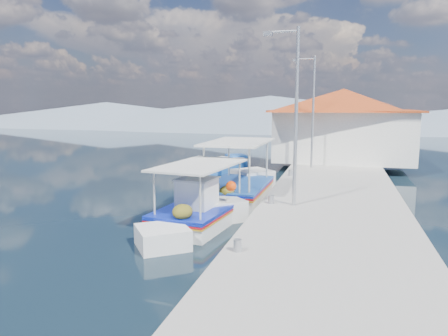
# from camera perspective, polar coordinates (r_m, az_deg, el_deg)

# --- Properties ---
(ground) EXTENTS (160.00, 160.00, 0.00)m
(ground) POSITION_cam_1_polar(r_m,az_deg,el_deg) (14.30, -10.31, -7.62)
(ground) COLOR black
(ground) RESTS_ON ground
(quay) EXTENTS (5.00, 44.00, 0.50)m
(quay) POSITION_cam_1_polar(r_m,az_deg,el_deg) (18.70, 14.73, -3.08)
(quay) COLOR gray
(quay) RESTS_ON ground
(bollards) EXTENTS (0.20, 17.20, 0.30)m
(bollards) POSITION_cam_1_polar(r_m,az_deg,el_deg) (18.03, 8.06, -2.01)
(bollards) COLOR #A5A8AD
(bollards) RESTS_ON quay
(main_caique) EXTENTS (2.56, 6.85, 2.27)m
(main_caique) POSITION_cam_1_polar(r_m,az_deg,el_deg) (14.09, -3.13, -5.89)
(main_caique) COLOR white
(main_caique) RESTS_ON ground
(caique_green_canopy) EXTENTS (2.34, 7.45, 2.79)m
(caique_green_canopy) POSITION_cam_1_polar(r_m,az_deg,el_deg) (17.15, 1.95, -3.29)
(caique_green_canopy) COLOR white
(caique_green_canopy) RESTS_ON ground
(caique_blue_hull) EXTENTS (2.36, 5.42, 0.98)m
(caique_blue_hull) POSITION_cam_1_polar(r_m,az_deg,el_deg) (25.12, -0.32, 0.25)
(caique_blue_hull) COLOR #1C55AD
(caique_blue_hull) RESTS_ON ground
(harbor_building) EXTENTS (10.49, 10.49, 4.40)m
(harbor_building) POSITION_cam_1_polar(r_m,az_deg,el_deg) (27.35, 15.86, 5.90)
(harbor_building) COLOR white
(harbor_building) RESTS_ON quay
(lamp_post_near) EXTENTS (1.21, 0.14, 6.00)m
(lamp_post_near) POSITION_cam_1_polar(r_m,az_deg,el_deg) (14.40, 9.45, 8.07)
(lamp_post_near) COLOR #A5A8AD
(lamp_post_near) RESTS_ON quay
(lamp_post_far) EXTENTS (1.21, 0.14, 6.00)m
(lamp_post_far) POSITION_cam_1_polar(r_m,az_deg,el_deg) (23.37, 11.83, 8.24)
(lamp_post_far) COLOR #A5A8AD
(lamp_post_far) RESTS_ON quay
(mountain_ridge) EXTENTS (171.40, 96.00, 5.50)m
(mountain_ridge) POSITION_cam_1_polar(r_m,az_deg,el_deg) (68.35, 15.99, 6.83)
(mountain_ridge) COLOR slate
(mountain_ridge) RESTS_ON ground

